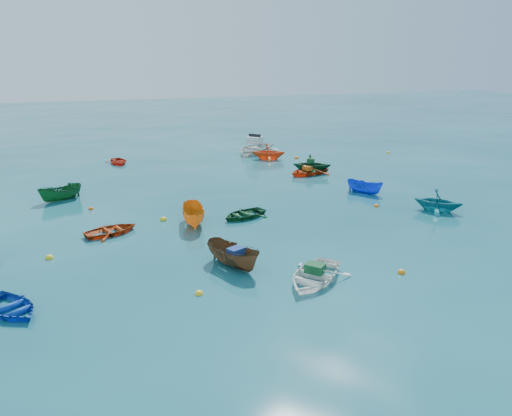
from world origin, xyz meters
name	(u,v)px	position (x,y,z in m)	size (l,w,h in m)	color
ground	(289,247)	(0.00, 0.00, 0.00)	(160.00, 160.00, 0.00)	#0A404A
dinghy_blue_sw	(11,312)	(-11.39, -2.64, 0.00)	(1.93, 2.70, 0.56)	#0D3AA9
dinghy_white_near	(314,281)	(-0.43, -3.64, 0.00)	(2.34, 3.28, 0.68)	white
sampan_brown_mid	(234,266)	(-3.04, -1.32, 0.00)	(1.11, 2.94, 1.14)	#54361E
dinghy_green_e	(244,217)	(-0.76, 4.82, 0.00)	(1.88, 2.62, 0.54)	#0F4422
dinghy_cyan_se	(437,211)	(9.99, 2.53, 0.00)	(2.22, 2.58, 1.36)	teal
dinghy_red_nw	(112,234)	(-7.72, 4.38, 0.00)	(1.88, 2.62, 0.54)	#AF390E
sampan_orange_n	(194,224)	(-3.55, 4.47, 0.00)	(1.14, 3.02, 1.17)	orange
dinghy_green_n	(312,172)	(7.13, 13.45, 0.00)	(2.38, 2.76, 1.45)	#104624
dinghy_red_ne	(308,174)	(6.63, 12.97, 0.00)	(2.29, 3.20, 0.66)	red
sampan_blue_far	(364,193)	(8.00, 7.20, 0.00)	(0.92, 2.44, 0.94)	blue
dinghy_red_far	(118,163)	(-6.46, 21.20, 0.00)	(1.79, 2.51, 0.52)	red
dinghy_orange_far	(268,159)	(5.66, 19.03, 0.00)	(2.36, 2.74, 1.44)	#F25016
sampan_green_far	(61,200)	(-10.36, 11.41, 0.00)	(1.02, 2.70, 1.04)	#124E24
motorboat_white	(255,153)	(5.45, 22.13, 0.00)	(3.41, 4.77, 1.59)	silver
tarp_green_a	(315,268)	(-0.36, -3.57, 0.52)	(0.72, 0.55, 0.35)	#134E26
tarp_blue_a	(236,251)	(-2.97, -1.45, 0.72)	(0.63, 0.48, 0.31)	navy
tarp_green_b	(311,160)	(7.04, 13.49, 0.91)	(0.75, 0.57, 0.36)	#134D25
tarp_orange_b	(307,168)	(6.54, 12.94, 0.48)	(0.61, 0.46, 0.30)	#C95F14
buoy_ye_a	(199,294)	(-4.94, -3.35, 0.00)	(0.31, 0.31, 0.31)	yellow
buoy_or_b	(401,273)	(3.27, -4.06, 0.00)	(0.32, 0.32, 0.32)	orange
buoy_ye_b	(49,259)	(-10.44, 1.96, 0.00)	(0.35, 0.35, 0.35)	yellow
buoy_or_c	(91,209)	(-8.66, 8.90, 0.00)	(0.29, 0.29, 0.29)	#E2590C
buoy_ye_c	(163,220)	(-4.99, 5.68, 0.00)	(0.37, 0.37, 0.37)	yellow
buoy_or_d	(376,206)	(7.16, 4.33, 0.00)	(0.31, 0.31, 0.31)	orange
buoy_ye_d	(66,196)	(-10.14, 12.38, 0.00)	(0.36, 0.36, 0.36)	yellow
buoy_or_e	(297,159)	(8.02, 18.56, 0.00)	(0.38, 0.38, 0.38)	orange
buoy_ye_e	(388,153)	(16.76, 18.29, 0.00)	(0.31, 0.31, 0.31)	yellow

